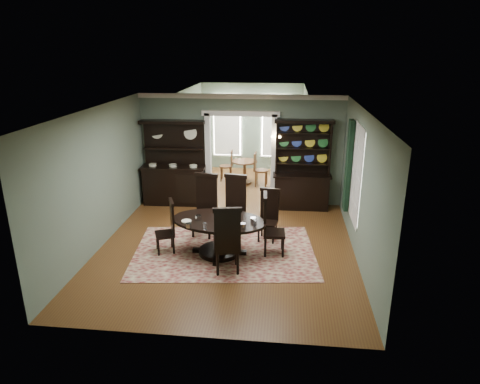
# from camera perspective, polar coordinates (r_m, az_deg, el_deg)

# --- Properties ---
(room) EXTENTS (5.51, 6.01, 3.01)m
(room) POSITION_cam_1_polar(r_m,az_deg,el_deg) (8.85, -1.93, 1.72)
(room) COLOR brown
(room) RESTS_ON ground
(parlor) EXTENTS (3.51, 3.50, 3.01)m
(parlor) POSITION_cam_1_polar(r_m,az_deg,el_deg) (14.17, 1.21, 8.03)
(parlor) COLOR brown
(parlor) RESTS_ON ground
(doorway_trim) EXTENTS (2.08, 0.25, 2.57)m
(doorway_trim) POSITION_cam_1_polar(r_m,az_deg,el_deg) (11.68, 0.11, 6.18)
(doorway_trim) COLOR silver
(doorway_trim) RESTS_ON floor
(right_window) EXTENTS (0.15, 1.47, 2.12)m
(right_window) POSITION_cam_1_polar(r_m,az_deg,el_deg) (9.72, 14.77, 2.82)
(right_window) COLOR white
(right_window) RESTS_ON wall_right
(wall_sconce) EXTENTS (0.27, 0.21, 0.21)m
(wall_sconce) POSITION_cam_1_polar(r_m,az_deg,el_deg) (11.41, 4.82, 7.21)
(wall_sconce) COLOR #CF7E37
(wall_sconce) RESTS_ON back_wall_right
(rug) EXTENTS (4.08, 2.98, 0.01)m
(rug) POSITION_cam_1_polar(r_m,az_deg,el_deg) (9.27, -2.07, -7.93)
(rug) COLOR maroon
(rug) RESTS_ON floor
(dining_table) EXTENTS (2.14, 2.08, 0.78)m
(dining_table) POSITION_cam_1_polar(r_m,az_deg,el_deg) (8.97, -2.80, -5.11)
(dining_table) COLOR black
(dining_table) RESTS_ON rug
(centerpiece) EXTENTS (1.58, 1.02, 0.26)m
(centerpiece) POSITION_cam_1_polar(r_m,az_deg,el_deg) (8.83, -2.28, -3.30)
(centerpiece) COLOR silver
(centerpiece) RESTS_ON dining_table
(chair_far_left) EXTENTS (0.61, 0.59, 1.44)m
(chair_far_left) POSITION_cam_1_polar(r_m,az_deg,el_deg) (9.90, -4.63, -1.44)
(chair_far_left) COLOR black
(chair_far_left) RESTS_ON rug
(chair_far_mid) EXTENTS (0.59, 0.57, 1.40)m
(chair_far_mid) POSITION_cam_1_polar(r_m,az_deg,el_deg) (9.93, -0.72, -1.45)
(chair_far_mid) COLOR black
(chair_far_mid) RESTS_ON rug
(chair_far_right) EXTENTS (0.50, 0.48, 1.19)m
(chair_far_right) POSITION_cam_1_polar(r_m,az_deg,el_deg) (9.65, 3.85, -2.82)
(chair_far_right) COLOR black
(chair_far_right) RESTS_ON rug
(chair_end_left) EXTENTS (0.53, 0.54, 1.15)m
(chair_end_left) POSITION_cam_1_polar(r_m,az_deg,el_deg) (9.17, -9.46, -4.40)
(chair_end_left) COLOR black
(chair_end_left) RESTS_ON rug
(chair_end_right) EXTENTS (0.49, 0.51, 1.33)m
(chair_end_right) POSITION_cam_1_polar(r_m,az_deg,el_deg) (8.93, 3.90, -4.16)
(chair_end_right) COLOR black
(chair_end_right) RESTS_ON rug
(chair_near) EXTENTS (0.60, 0.58, 1.40)m
(chair_near) POSITION_cam_1_polar(r_m,az_deg,el_deg) (8.13, -1.71, -6.25)
(chair_near) COLOR black
(chair_near) RESTS_ON rug
(sideboard) EXTENTS (1.78, 0.69, 2.31)m
(sideboard) POSITION_cam_1_polar(r_m,az_deg,el_deg) (11.95, -8.76, 2.24)
(sideboard) COLOR black
(sideboard) RESTS_ON floor
(welsh_dresser) EXTENTS (1.54, 0.59, 2.39)m
(welsh_dresser) POSITION_cam_1_polar(r_m,az_deg,el_deg) (11.56, 8.24, 2.01)
(welsh_dresser) COLOR black
(welsh_dresser) RESTS_ON floor
(parlor_table) EXTENTS (0.80, 0.80, 0.74)m
(parlor_table) POSITION_cam_1_polar(r_m,az_deg,el_deg) (13.62, 0.61, 3.13)
(parlor_table) COLOR #543118
(parlor_table) RESTS_ON parlor_floor
(parlor_chair_left) EXTENTS (0.42, 0.42, 1.01)m
(parlor_chair_left) POSITION_cam_1_polar(r_m,az_deg,el_deg) (13.91, -1.59, 3.69)
(parlor_chair_left) COLOR #543118
(parlor_chair_left) RESTS_ON parlor_floor
(parlor_chair_right) EXTENTS (0.46, 0.45, 1.06)m
(parlor_chair_right) POSITION_cam_1_polar(r_m,az_deg,el_deg) (13.37, 2.54, 3.17)
(parlor_chair_right) COLOR #543118
(parlor_chair_right) RESTS_ON parlor_floor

